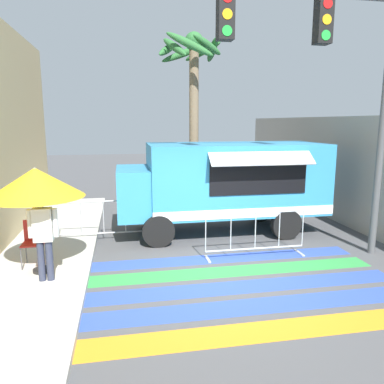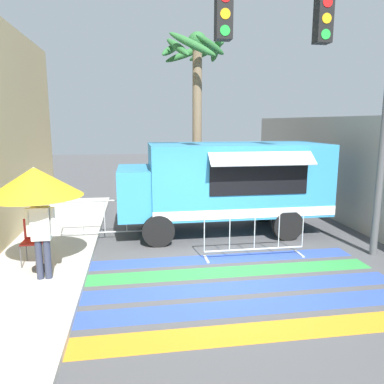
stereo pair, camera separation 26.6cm
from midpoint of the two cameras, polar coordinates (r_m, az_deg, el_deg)
name	(u,v)px [view 2 (the right image)]	position (r m, az deg, el deg)	size (l,w,h in m)	color
ground_plane	(226,278)	(7.71, 6.20, -12.86)	(60.00, 60.00, 0.00)	#4C4C4F
concrete_wall_right	(356,173)	(11.85, 24.34, 2.65)	(0.20, 16.00, 3.23)	#A39E93
crosswalk_painted	(232,288)	(7.29, 7.21, -14.30)	(6.40, 3.60, 0.01)	orange
food_truck	(222,181)	(10.34, 5.28, 1.65)	(5.64, 2.51, 2.49)	#338CBF
traffic_signal_pole	(323,60)	(8.68, 20.18, 18.40)	(4.79, 0.29, 5.96)	#515456
patio_umbrella	(35,182)	(7.80, -21.96, 1.39)	(1.82, 1.82, 2.09)	black
folding_chair	(34,237)	(8.54, -22.13, -6.33)	(0.44, 0.44, 0.93)	#4C4C51
vendor_person	(41,231)	(7.51, -21.04, -5.63)	(0.53, 0.22, 1.64)	#2D3347
barricade_front	(254,235)	(8.71, 10.37, -6.44)	(2.35, 0.44, 1.06)	#B7BABF
barricade_side	(105,220)	(10.09, -12.43, -4.16)	(2.29, 0.44, 1.06)	#B7BABF
palm_tree	(195,81)	(12.77, 1.12, 16.59)	(2.31, 2.35, 5.91)	#7A664C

